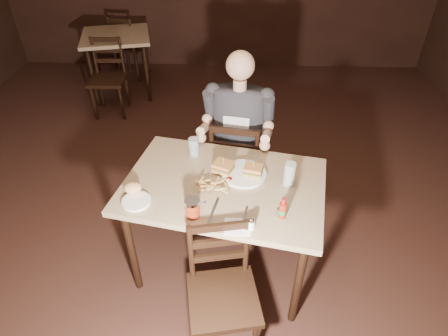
{
  "coord_description": "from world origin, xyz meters",
  "views": [
    {
      "loc": [
        0.27,
        -2.05,
        2.24
      ],
      "look_at": [
        0.21,
        -0.23,
        0.85
      ],
      "focal_mm": 30.0,
      "sensor_mm": 36.0,
      "label": 1
    }
  ],
  "objects_px": {
    "chair_far": "(238,164)",
    "glass_right": "(289,174)",
    "side_plate": "(136,202)",
    "main_table": "(224,193)",
    "bg_table": "(116,42)",
    "bg_chair_near": "(108,79)",
    "chair_near": "(223,299)",
    "syrup_dispenser": "(192,208)",
    "bg_chair_far": "(130,46)",
    "glass_left": "(194,147)",
    "diner": "(238,115)",
    "hot_sauce": "(283,208)",
    "dinner_plate": "(244,174)"
  },
  "relations": [
    {
      "from": "bg_table",
      "to": "diner",
      "type": "xyz_separation_m",
      "value": [
        1.51,
        -2.19,
        0.23
      ]
    },
    {
      "from": "diner",
      "to": "glass_left",
      "type": "xyz_separation_m",
      "value": [
        -0.29,
        -0.3,
        -0.08
      ]
    },
    {
      "from": "chair_near",
      "to": "bg_chair_near",
      "type": "bearing_deg",
      "value": 106.87
    },
    {
      "from": "main_table",
      "to": "hot_sauce",
      "type": "distance_m",
      "value": 0.46
    },
    {
      "from": "bg_chair_far",
      "to": "diner",
      "type": "relative_size",
      "value": 0.94
    },
    {
      "from": "diner",
      "to": "glass_right",
      "type": "height_order",
      "value": "diner"
    },
    {
      "from": "glass_right",
      "to": "bg_chair_near",
      "type": "bearing_deg",
      "value": 129.27
    },
    {
      "from": "chair_far",
      "to": "side_plate",
      "type": "relative_size",
      "value": 5.48
    },
    {
      "from": "chair_far",
      "to": "syrup_dispenser",
      "type": "relative_size",
      "value": 8.05
    },
    {
      "from": "chair_far",
      "to": "glass_right",
      "type": "relative_size",
      "value": 5.75
    },
    {
      "from": "main_table",
      "to": "side_plate",
      "type": "bearing_deg",
      "value": -158.82
    },
    {
      "from": "chair_near",
      "to": "dinner_plate",
      "type": "relative_size",
      "value": 2.99
    },
    {
      "from": "chair_far",
      "to": "bg_table",
      "type": "bearing_deg",
      "value": -44.36
    },
    {
      "from": "glass_right",
      "to": "glass_left",
      "type": "bearing_deg",
      "value": 154.53
    },
    {
      "from": "main_table",
      "to": "chair_near",
      "type": "xyz_separation_m",
      "value": [
        0.02,
        -0.57,
        -0.28
      ]
    },
    {
      "from": "bg_table",
      "to": "diner",
      "type": "height_order",
      "value": "diner"
    },
    {
      "from": "dinner_plate",
      "to": "hot_sauce",
      "type": "distance_m",
      "value": 0.42
    },
    {
      "from": "chair_far",
      "to": "dinner_plate",
      "type": "relative_size",
      "value": 3.22
    },
    {
      "from": "bg_table",
      "to": "side_plate",
      "type": "relative_size",
      "value": 5.95
    },
    {
      "from": "bg_chair_near",
      "to": "dinner_plate",
      "type": "bearing_deg",
      "value": -56.15
    },
    {
      "from": "main_table",
      "to": "bg_table",
      "type": "relative_size",
      "value": 1.4
    },
    {
      "from": "dinner_plate",
      "to": "chair_far",
      "type": "bearing_deg",
      "value": 93.4
    },
    {
      "from": "chair_far",
      "to": "bg_chair_near",
      "type": "distance_m",
      "value": 2.2
    },
    {
      "from": "hot_sauce",
      "to": "glass_right",
      "type": "bearing_deg",
      "value": 77.37
    },
    {
      "from": "dinner_plate",
      "to": "diner",
      "type": "bearing_deg",
      "value": 94.65
    },
    {
      "from": "chair_far",
      "to": "hot_sauce",
      "type": "relative_size",
      "value": 6.64
    },
    {
      "from": "dinner_plate",
      "to": "hot_sauce",
      "type": "xyz_separation_m",
      "value": [
        0.21,
        -0.36,
        0.06
      ]
    },
    {
      "from": "main_table",
      "to": "glass_left",
      "type": "distance_m",
      "value": 0.39
    },
    {
      "from": "side_plate",
      "to": "main_table",
      "type": "bearing_deg",
      "value": 21.18
    },
    {
      "from": "bg_chair_near",
      "to": "glass_left",
      "type": "bearing_deg",
      "value": -59.86
    },
    {
      "from": "bg_chair_near",
      "to": "glass_left",
      "type": "xyz_separation_m",
      "value": [
        1.21,
        -1.94,
        0.4
      ]
    },
    {
      "from": "glass_right",
      "to": "dinner_plate",
      "type": "bearing_deg",
      "value": 164.03
    },
    {
      "from": "glass_left",
      "to": "hot_sauce",
      "type": "xyz_separation_m",
      "value": [
        0.54,
        -0.58,
        0.0
      ]
    },
    {
      "from": "bg_table",
      "to": "glass_left",
      "type": "relative_size",
      "value": 7.58
    },
    {
      "from": "chair_near",
      "to": "main_table",
      "type": "bearing_deg",
      "value": 81.47
    },
    {
      "from": "main_table",
      "to": "bg_table",
      "type": "distance_m",
      "value": 3.13
    },
    {
      "from": "dinner_plate",
      "to": "bg_chair_near",
      "type": "bearing_deg",
      "value": 125.77
    },
    {
      "from": "glass_right",
      "to": "syrup_dispenser",
      "type": "distance_m",
      "value": 0.63
    },
    {
      "from": "bg_chair_far",
      "to": "glass_right",
      "type": "relative_size",
      "value": 5.53
    },
    {
      "from": "syrup_dispenser",
      "to": "hot_sauce",
      "type": "bearing_deg",
      "value": 11.82
    },
    {
      "from": "main_table",
      "to": "diner",
      "type": "xyz_separation_m",
      "value": [
        0.08,
        0.59,
        0.22
      ]
    },
    {
      "from": "bg_table",
      "to": "bg_chair_near",
      "type": "relative_size",
      "value": 1.12
    },
    {
      "from": "main_table",
      "to": "bg_chair_far",
      "type": "distance_m",
      "value": 3.63
    },
    {
      "from": "main_table",
      "to": "diner",
      "type": "bearing_deg",
      "value": 82.15
    },
    {
      "from": "bg_chair_far",
      "to": "diner",
      "type": "xyz_separation_m",
      "value": [
        1.51,
        -2.74,
        0.49
      ]
    },
    {
      "from": "bg_table",
      "to": "bg_chair_far",
      "type": "relative_size",
      "value": 1.13
    },
    {
      "from": "dinner_plate",
      "to": "syrup_dispenser",
      "type": "height_order",
      "value": "syrup_dispenser"
    },
    {
      "from": "bg_table",
      "to": "chair_near",
      "type": "bearing_deg",
      "value": -66.71
    },
    {
      "from": "bg_chair_near",
      "to": "diner",
      "type": "xyz_separation_m",
      "value": [
        1.51,
        -1.64,
        0.49
      ]
    },
    {
      "from": "diner",
      "to": "bg_table",
      "type": "bearing_deg",
      "value": 134.92
    }
  ]
}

